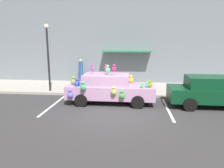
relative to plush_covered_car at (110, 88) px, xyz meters
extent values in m
plane|color=#2D2D30|center=(0.40, -1.75, -0.80)|extent=(60.00, 60.00, 0.00)
cube|color=gray|center=(0.40, 3.25, -0.73)|extent=(24.00, 4.00, 0.15)
cube|color=slate|center=(0.40, 5.40, 2.40)|extent=(24.00, 0.30, 6.40)
cube|color=#2D7251|center=(0.74, 4.85, 1.75)|extent=(3.60, 1.10, 0.12)
cube|color=silver|center=(2.95, -0.75, -0.80)|extent=(0.12, 3.60, 0.01)
cube|color=silver|center=(-2.86, -0.75, -0.80)|extent=(0.12, 3.60, 0.01)
cube|color=#AA7FA9|center=(0.07, 0.02, -0.16)|extent=(4.59, 1.72, 0.68)
cube|color=#AA7FA9|center=(-0.16, 0.02, 0.46)|extent=(2.38, 1.52, 0.56)
cylinder|color=black|center=(1.49, 0.88, -0.48)|extent=(0.64, 0.22, 0.64)
cylinder|color=black|center=(1.49, -0.85, -0.48)|extent=(0.64, 0.22, 0.64)
cylinder|color=black|center=(-1.35, 0.88, -0.48)|extent=(0.64, 0.22, 0.64)
cylinder|color=black|center=(-1.35, -0.85, -0.48)|extent=(0.64, 0.22, 0.64)
ellipsoid|color=#6D38DE|center=(-1.57, -0.40, 0.30)|extent=(0.21, 0.17, 0.25)
sphere|color=#6D38DE|center=(-1.57, -0.40, 0.48)|extent=(0.13, 0.13, 0.13)
ellipsoid|color=teal|center=(1.93, -0.46, 0.28)|extent=(0.16, 0.13, 0.19)
sphere|color=teal|center=(1.93, -0.46, 0.41)|extent=(0.10, 0.10, 0.10)
ellipsoid|color=olive|center=(2.01, 0.27, 0.27)|extent=(0.16, 0.13, 0.19)
sphere|color=olive|center=(2.01, 0.27, 0.40)|extent=(0.10, 0.10, 0.10)
ellipsoid|color=#E21C66|center=(0.28, -0.41, 1.07)|extent=(0.22, 0.18, 0.26)
sphere|color=#E21C66|center=(0.28, -0.41, 1.25)|extent=(0.14, 0.14, 0.14)
ellipsoid|color=purple|center=(-0.92, 0.02, 1.03)|extent=(0.19, 0.16, 0.23)
sphere|color=purple|center=(-0.92, 0.02, 1.18)|extent=(0.12, 0.12, 0.12)
ellipsoid|color=#6DAD38|center=(-0.71, 0.67, 0.28)|extent=(0.17, 0.14, 0.20)
sphere|color=#6DAD38|center=(-0.71, 0.67, 0.41)|extent=(0.11, 0.11, 0.11)
ellipsoid|color=#90C846|center=(0.32, -0.95, 0.02)|extent=(0.25, 0.21, 0.30)
sphere|color=#90C846|center=(0.32, -0.95, 0.23)|extent=(0.16, 0.16, 0.16)
ellipsoid|color=#45B071|center=(-0.06, -0.23, 0.99)|extent=(0.25, 0.20, 0.29)
sphere|color=#45B071|center=(-0.06, -0.23, 1.19)|extent=(0.16, 0.16, 0.16)
ellipsoid|color=olive|center=(2.08, -0.48, 0.31)|extent=(0.22, 0.18, 0.26)
sphere|color=olive|center=(2.08, -0.48, 0.49)|extent=(0.14, 0.14, 0.14)
ellipsoid|color=gold|center=(1.12, 0.63, 0.33)|extent=(0.26, 0.21, 0.31)
sphere|color=gold|center=(1.12, 0.63, 0.55)|extent=(0.17, 0.17, 0.17)
ellipsoid|color=#35995B|center=(-1.19, -0.96, 0.21)|extent=(0.28, 0.23, 0.33)
sphere|color=#35995B|center=(-1.19, -0.96, 0.44)|extent=(0.18, 0.18, 0.18)
ellipsoid|color=olive|center=(-1.89, -0.21, 0.34)|extent=(0.27, 0.22, 0.32)
sphere|color=olive|center=(-1.89, -0.21, 0.56)|extent=(0.17, 0.17, 0.17)
ellipsoid|color=#E12D8B|center=(-0.21, 0.13, 1.07)|extent=(0.16, 0.13, 0.19)
sphere|color=#E12D8B|center=(-0.21, 0.13, 1.20)|extent=(0.10, 0.10, 0.10)
ellipsoid|color=green|center=(0.72, -0.95, -0.17)|extent=(0.26, 0.21, 0.31)
sphere|color=green|center=(0.72, -0.95, 0.04)|extent=(0.17, 0.17, 0.17)
ellipsoid|color=green|center=(1.68, -0.66, 0.28)|extent=(0.17, 0.14, 0.20)
sphere|color=green|center=(1.68, -0.66, 0.41)|extent=(0.11, 0.11, 0.11)
ellipsoid|color=green|center=(0.91, -0.18, 0.34)|extent=(0.26, 0.22, 0.31)
sphere|color=green|center=(0.91, -0.18, 0.55)|extent=(0.17, 0.17, 0.17)
ellipsoid|color=blue|center=(-1.63, -0.56, 0.33)|extent=(0.25, 0.21, 0.30)
sphere|color=blue|center=(-1.63, -0.56, 0.54)|extent=(0.16, 0.16, 0.16)
ellipsoid|color=teal|center=(-0.82, -0.65, 0.29)|extent=(0.18, 0.15, 0.21)
sphere|color=teal|center=(-0.82, -0.65, 0.43)|extent=(0.11, 0.11, 0.11)
ellipsoid|color=#5C59DB|center=(-1.88, -0.96, -0.19)|extent=(0.28, 0.23, 0.33)
sphere|color=#5C59DB|center=(-1.88, -0.96, 0.03)|extent=(0.18, 0.18, 0.18)
cube|color=#0A381E|center=(5.34, -0.16, -0.16)|extent=(4.53, 1.69, 0.68)
cube|color=#0A381E|center=(5.11, -0.16, 0.46)|extent=(2.36, 1.48, 0.56)
cylinder|color=black|center=(3.94, 0.69, -0.48)|extent=(0.64, 0.22, 0.64)
cylinder|color=black|center=(3.94, -1.00, -0.48)|extent=(0.64, 0.22, 0.64)
ellipsoid|color=beige|center=(-0.03, 1.93, -0.39)|extent=(0.42, 0.35, 0.53)
sphere|color=beige|center=(-0.03, 1.93, -0.01)|extent=(0.30, 0.30, 0.30)
sphere|color=beige|center=(-0.13, 1.93, 0.09)|extent=(0.12, 0.12, 0.12)
sphere|color=beige|center=(0.08, 1.93, 0.09)|extent=(0.12, 0.12, 0.12)
cylinder|color=black|center=(-4.03, 1.75, 1.27)|extent=(0.12, 0.12, 3.85)
sphere|color=#EAEACC|center=(-4.03, 1.75, 3.34)|extent=(0.28, 0.28, 0.28)
cylinder|color=navy|center=(-2.75, 4.69, 0.13)|extent=(0.32, 0.32, 1.57)
sphere|color=tan|center=(-2.75, 4.69, 1.03)|extent=(0.22, 0.22, 0.22)
camera|label=1|loc=(1.25, -10.71, 2.41)|focal=33.26mm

